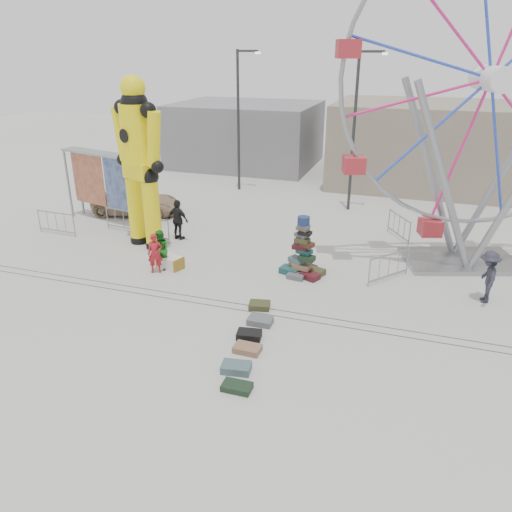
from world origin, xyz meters
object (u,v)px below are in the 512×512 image
(steamer_trunk, at_px, (170,262))
(barricade_wheel_back, at_px, (399,227))
(barricade_wheel_front, at_px, (389,267))
(lamp_post_left, at_px, (240,114))
(pedestrian_green, at_px, (161,250))
(barricade_dummy_a, at_px, (56,223))
(pedestrian_red, at_px, (155,254))
(lamp_post_right, at_px, (356,124))
(pedestrian_black, at_px, (178,220))
(banner_scaffold, at_px, (103,171))
(barricade_dummy_c, at_px, (151,228))
(crash_test_dummy, at_px, (139,158))
(barricade_dummy_b, at_px, (124,220))
(parked_suv, at_px, (137,202))
(pedestrian_grey, at_px, (488,277))
(suitcase_tower, at_px, (303,258))
(ferris_wheel, at_px, (487,105))

(steamer_trunk, distance_m, barricade_wheel_back, 10.44)
(barricade_wheel_front, distance_m, barricade_wheel_back, 4.74)
(lamp_post_left, relative_size, pedestrian_green, 5.02)
(barricade_wheel_back, xyz_separation_m, pedestrian_green, (-8.59, -6.50, 0.25))
(barricade_dummy_a, xyz_separation_m, pedestrian_red, (6.48, -2.36, 0.23))
(lamp_post_left, xyz_separation_m, pedestrian_red, (1.10, -12.57, -3.70))
(pedestrian_red, height_order, pedestrian_green, pedestrian_green)
(lamp_post_right, height_order, pedestrian_black, lamp_post_right)
(banner_scaffold, relative_size, steamer_trunk, 4.74)
(barricade_wheel_front, bearing_deg, barricade_dummy_c, 123.00)
(crash_test_dummy, relative_size, barricade_dummy_b, 3.67)
(pedestrian_green, xyz_separation_m, parked_suv, (-4.63, 5.97, -0.17))
(lamp_post_left, distance_m, pedestrian_black, 9.68)
(lamp_post_left, bearing_deg, pedestrian_grey, -40.67)
(steamer_trunk, distance_m, pedestrian_red, 0.84)
(lamp_post_right, relative_size, barricade_dummy_c, 4.00)
(lamp_post_left, height_order, barricade_dummy_a, lamp_post_left)
(pedestrian_green, bearing_deg, crash_test_dummy, 170.04)
(lamp_post_right, height_order, barricade_dummy_a, lamp_post_right)
(lamp_post_right, height_order, barricade_wheel_front, lamp_post_right)
(lamp_post_right, height_order, barricade_wheel_back, lamp_post_right)
(pedestrian_red, distance_m, pedestrian_green, 0.34)
(barricade_dummy_a, xyz_separation_m, barricade_wheel_front, (15.06, -0.26, 0.00))
(crash_test_dummy, bearing_deg, lamp_post_right, 67.92)
(barricade_dummy_a, distance_m, barricade_wheel_back, 15.77)
(lamp_post_right, relative_size, banner_scaffold, 1.64)
(barricade_dummy_c, distance_m, pedestrian_red, 3.75)
(suitcase_tower, bearing_deg, crash_test_dummy, -170.18)
(banner_scaffold, height_order, barricade_dummy_c, banner_scaffold)
(pedestrian_red, height_order, parked_suv, pedestrian_red)
(steamer_trunk, height_order, barricade_wheel_front, barricade_wheel_front)
(lamp_post_right, distance_m, barricade_wheel_front, 9.71)
(barricade_dummy_b, relative_size, parked_suv, 0.44)
(pedestrian_green, bearing_deg, lamp_post_left, 133.65)
(pedestrian_green, height_order, pedestrian_black, pedestrian_black)
(banner_scaffold, bearing_deg, barricade_dummy_c, -9.18)
(suitcase_tower, xyz_separation_m, ferris_wheel, (5.83, 3.12, 5.50))
(lamp_post_left, bearing_deg, barricade_wheel_back, -30.43)
(pedestrian_black, bearing_deg, suitcase_tower, 175.76)
(barricade_dummy_c, bearing_deg, barricade_wheel_back, 31.35)
(banner_scaffold, xyz_separation_m, steamer_trunk, (5.48, -4.00, -2.38))
(pedestrian_grey, xyz_separation_m, parked_suv, (-16.43, 4.87, -0.29))
(ferris_wheel, xyz_separation_m, barricade_dummy_a, (-17.71, -2.37, -5.60))
(pedestrian_green, distance_m, parked_suv, 7.55)
(pedestrian_grey, bearing_deg, pedestrian_red, -86.24)
(crash_test_dummy, height_order, banner_scaffold, crash_test_dummy)
(barricade_wheel_front, distance_m, pedestrian_green, 8.71)
(lamp_post_right, distance_m, steamer_trunk, 12.22)
(barricade_dummy_b, bearing_deg, suitcase_tower, -5.05)
(lamp_post_right, relative_size, crash_test_dummy, 1.09)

